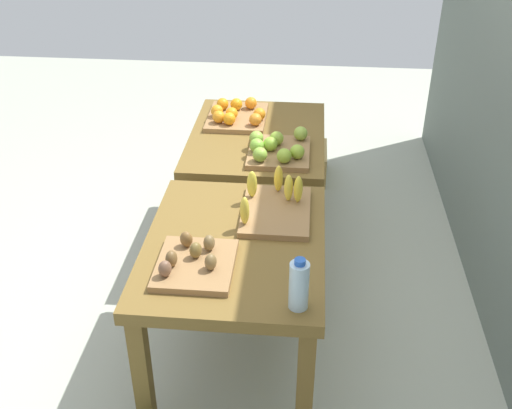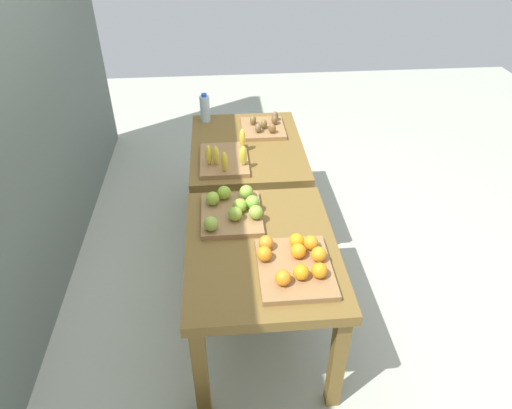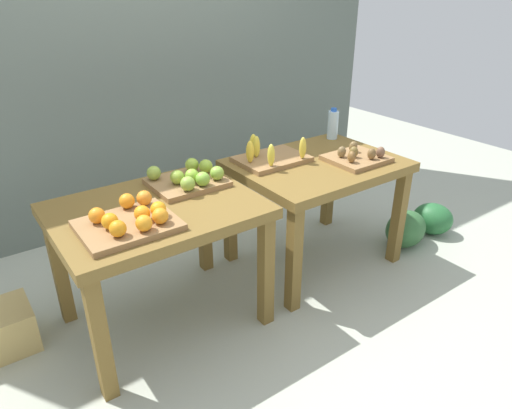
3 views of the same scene
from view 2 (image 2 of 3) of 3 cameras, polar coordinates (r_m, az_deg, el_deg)
name	(u,v)px [view 2 (image 2 of 3)]	position (r m, az deg, el deg)	size (l,w,h in m)	color
ground_plane	(253,272)	(3.35, -0.33, -8.36)	(8.00, 8.00, 0.00)	#ACB2A0
display_table_left	(261,260)	(2.51, 0.65, -6.89)	(1.04, 0.80, 0.74)	brown
display_table_right	(247,157)	(3.42, -1.12, 5.86)	(1.04, 0.80, 0.74)	brown
orange_bin	(295,263)	(2.29, 4.82, -7.14)	(0.44, 0.37, 0.11)	olive
apple_bin	(233,210)	(2.62, -2.84, -0.63)	(0.40, 0.35, 0.11)	olive
banana_crate	(225,158)	(3.12, -3.85, 5.72)	(0.44, 0.32, 0.17)	olive
kiwi_bin	(264,127)	(3.55, 0.96, 9.51)	(0.36, 0.32, 0.10)	olive
water_bottle	(205,108)	(3.69, -6.31, 11.67)	(0.08, 0.08, 0.22)	silver
watermelon_pile	(268,159)	(4.40, 1.54, 5.66)	(0.70, 0.38, 0.27)	#276634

